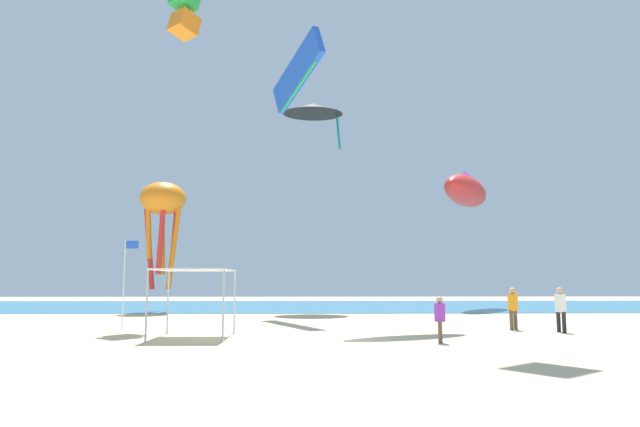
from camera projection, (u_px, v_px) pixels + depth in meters
name	position (u px, v px, depth m)	size (l,w,h in m)	color
ground	(327.00, 343.00, 19.99)	(110.00, 110.00, 0.10)	beige
ocean_strip	(316.00, 306.00, 47.77)	(110.00, 22.85, 0.03)	teal
canopy_tent	(195.00, 273.00, 21.54)	(2.79, 3.15, 2.60)	#B2B2B7
person_near_tent	(561.00, 306.00, 23.44)	(0.45, 0.49, 1.87)	black
person_leftmost	(513.00, 305.00, 24.61)	(0.44, 0.44, 1.85)	brown
person_central	(440.00, 315.00, 19.53)	(0.38, 0.42, 1.61)	brown
banner_flag	(126.00, 276.00, 24.80)	(0.61, 0.06, 3.93)	silver
kite_box_green	(185.00, 12.00, 31.46)	(1.94, 1.96, 2.95)	green
kite_octopus_orange	(163.00, 204.00, 39.56)	(4.53, 4.53, 7.58)	orange
kite_parafoil_blue	(297.00, 73.00, 36.18)	(3.52, 6.06, 4.04)	blue
kite_delta_black	(313.00, 109.00, 42.18)	(5.24, 5.28, 3.73)	black
kite_inflatable_red	(466.00, 191.00, 44.56)	(6.65, 8.38, 3.15)	red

